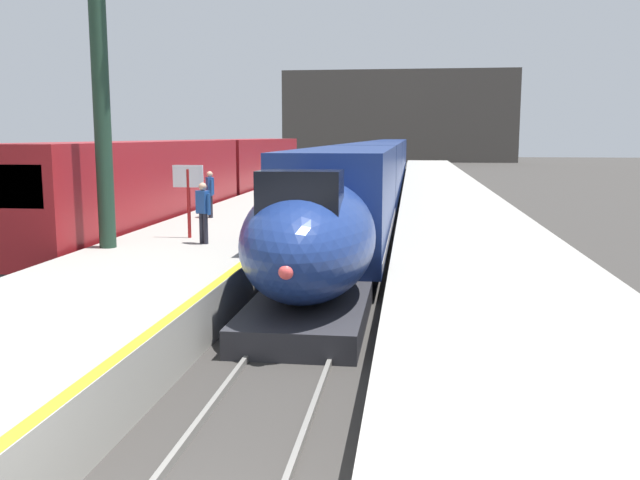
{
  "coord_description": "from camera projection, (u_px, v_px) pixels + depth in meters",
  "views": [
    {
      "loc": [
        2.11,
        -5.49,
        4.0
      ],
      "look_at": [
        0.2,
        8.87,
        1.8
      ],
      "focal_mm": 38.52,
      "sensor_mm": 36.0,
      "label": 1
    }
  ],
  "objects": [
    {
      "name": "rail_main_left",
      "position": [
        351.0,
        218.0,
        33.3
      ],
      "size": [
        0.08,
        110.0,
        0.12
      ],
      "primitive_type": "cube",
      "color": "slate",
      "rests_on": "ground"
    },
    {
      "name": "station_column_mid",
      "position": [
        98.0,
        19.0,
        17.47
      ],
      "size": [
        4.0,
        0.68,
        9.87
      ],
      "color": "#1E3828",
      "rests_on": "platform_left"
    },
    {
      "name": "rail_secondary_left",
      "position": [
        190.0,
        215.0,
        34.36
      ],
      "size": [
        0.08,
        110.0,
        0.12
      ],
      "primitive_type": "cube",
      "color": "slate",
      "rests_on": "ground"
    },
    {
      "name": "departure_info_board",
      "position": [
        188.0,
        186.0,
        19.87
      ],
      "size": [
        0.9,
        0.1,
        2.12
      ],
      "color": "maroon",
      "rests_on": "platform_left"
    },
    {
      "name": "passenger_near_edge",
      "position": [
        210.0,
        191.0,
        24.91
      ],
      "size": [
        0.38,
        0.5,
        1.69
      ],
      "color": "#23232D",
      "rests_on": "platform_left"
    },
    {
      "name": "rail_secondary_right",
      "position": [
        219.0,
        216.0,
        34.16
      ],
      "size": [
        0.08,
        110.0,
        0.12
      ],
      "primitive_type": "cube",
      "color": "slate",
      "rests_on": "ground"
    },
    {
      "name": "highspeed_train_main",
      "position": [
        381.0,
        165.0,
        47.54
      ],
      "size": [
        2.92,
        74.59,
        3.6
      ],
      "color": "navy",
      "rests_on": "ground"
    },
    {
      "name": "terminus_back_wall",
      "position": [
        399.0,
        116.0,
        105.17
      ],
      "size": [
        36.0,
        2.0,
        14.0
      ],
      "primitive_type": "cube",
      "color": "#4C4742",
      "rests_on": "ground"
    },
    {
      "name": "passenger_mid_platform",
      "position": [
        203.0,
        208.0,
        18.84
      ],
      "size": [
        0.49,
        0.39,
        1.69
      ],
      "color": "#23232D",
      "rests_on": "platform_left"
    },
    {
      "name": "rolling_suitcase",
      "position": [
        276.0,
        211.0,
        24.43
      ],
      "size": [
        0.4,
        0.22,
        0.98
      ],
      "color": "#4C4C51",
      "rests_on": "platform_left"
    },
    {
      "name": "regional_train_adjacent",
      "position": [
        210.0,
        173.0,
        35.04
      ],
      "size": [
        2.85,
        36.6,
        3.8
      ],
      "color": "maroon",
      "rests_on": "ground"
    },
    {
      "name": "platform_right",
      "position": [
        455.0,
        216.0,
        29.91
      ],
      "size": [
        4.8,
        110.0,
        1.05
      ],
      "primitive_type": "cube",
      "color": "gray",
      "rests_on": "ground"
    },
    {
      "name": "platform_left",
      "position": [
        273.0,
        214.0,
        30.97
      ],
      "size": [
        4.8,
        110.0,
        1.05
      ],
      "primitive_type": "cube",
      "color": "gray",
      "rests_on": "ground"
    },
    {
      "name": "rail_main_right",
      "position": [
        382.0,
        218.0,
        33.11
      ],
      "size": [
        0.08,
        110.0,
        0.12
      ],
      "primitive_type": "cube",
      "color": "slate",
      "rests_on": "ground"
    },
    {
      "name": "platform_left_safety_stripe",
      "position": [
        323.0,
        203.0,
        30.59
      ],
      "size": [
        0.2,
        107.8,
        0.01
      ],
      "primitive_type": "cube",
      "color": "yellow",
      "rests_on": "platform_left"
    }
  ]
}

